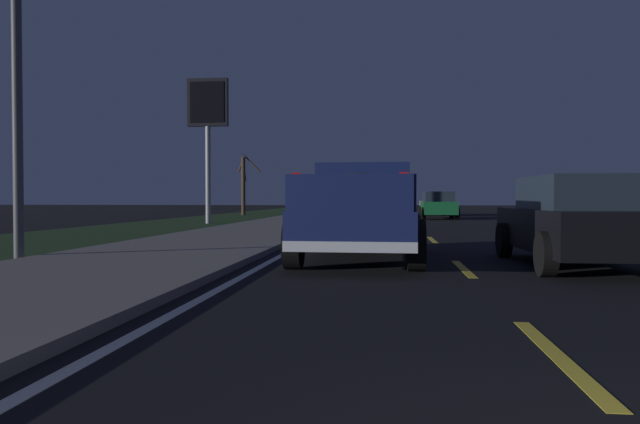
% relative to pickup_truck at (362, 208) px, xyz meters
% --- Properties ---
extents(ground, '(144.00, 144.00, 0.00)m').
position_rel_pickup_truck_xyz_m(ground, '(17.27, -1.75, -0.98)').
color(ground, black).
extents(sidewalk_shoulder, '(108.00, 4.00, 0.12)m').
position_rel_pickup_truck_xyz_m(sidewalk_shoulder, '(17.27, 3.95, -0.92)').
color(sidewalk_shoulder, slate).
rests_on(sidewalk_shoulder, ground).
extents(grass_verge, '(108.00, 6.00, 0.01)m').
position_rel_pickup_truck_xyz_m(grass_verge, '(17.27, 8.95, -0.98)').
color(grass_verge, '#1E3819').
rests_on(grass_verge, ground).
extents(lane_markings, '(108.00, 3.54, 0.01)m').
position_rel_pickup_truck_xyz_m(lane_markings, '(18.86, 0.80, -0.98)').
color(lane_markings, yellow).
rests_on(lane_markings, ground).
extents(pickup_truck, '(5.47, 2.36, 1.87)m').
position_rel_pickup_truck_xyz_m(pickup_truck, '(0.00, 0.00, 0.00)').
color(pickup_truck, '#141E4C').
rests_on(pickup_truck, ground).
extents(sedan_black, '(4.43, 2.07, 1.54)m').
position_rel_pickup_truck_xyz_m(sedan_black, '(-0.90, -3.72, -0.20)').
color(sedan_black, black).
rests_on(sedan_black, ground).
extents(sedan_green, '(4.41, 2.04, 1.54)m').
position_rel_pickup_truck_xyz_m(sedan_green, '(22.84, -3.37, -0.20)').
color(sedan_green, '#14592D').
rests_on(sedan_green, ground).
extents(sedan_tan, '(4.42, 2.05, 1.54)m').
position_rel_pickup_truck_xyz_m(sedan_tan, '(29.76, -3.70, -0.20)').
color(sedan_tan, '#9E845B').
rests_on(sedan_tan, ground).
extents(gas_price_sign, '(0.27, 1.90, 6.69)m').
position_rel_pickup_truck_xyz_m(gas_price_sign, '(15.35, 7.75, 4.04)').
color(gas_price_sign, '#99999E').
rests_on(gas_price_sign, ground).
extents(bare_tree_far, '(1.01, 1.72, 4.28)m').
position_rel_pickup_truck_xyz_m(bare_tree_far, '(29.30, 9.47, 1.21)').
color(bare_tree_far, '#423323').
rests_on(bare_tree_far, ground).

